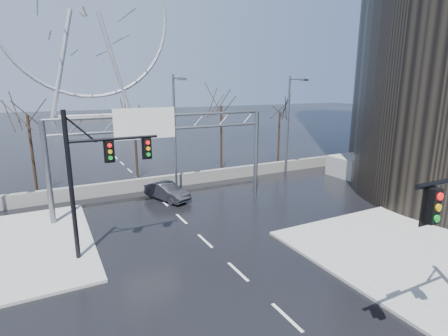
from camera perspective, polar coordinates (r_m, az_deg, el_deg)
ground at (r=15.58m, az=10.22°, el=-22.86°), size 260.00×260.00×0.00m
sidewalk_right_ext at (r=23.31m, az=27.32°, el=-11.12°), size 12.00×10.00×0.15m
barrier_wall at (r=32.00m, az=-12.05°, el=-2.50°), size 52.00×0.50×1.10m
signal_mast_far at (r=19.34m, az=-20.55°, el=-0.39°), size 4.72×0.41×8.00m
sign_gantry at (r=26.17m, az=-10.34°, el=4.45°), size 16.36×0.40×7.60m
streetlight_mid at (r=29.84m, az=-7.86°, el=6.99°), size 0.50×2.55×10.00m
streetlight_right at (r=35.68m, az=10.76°, el=7.92°), size 0.50×2.55×10.00m
tree_left at (r=33.45m, az=-29.30°, el=6.25°), size 3.75×3.75×7.50m
tree_center at (r=35.41m, az=-14.39°, el=6.54°), size 3.25×3.25×6.50m
tree_right at (r=37.46m, az=-0.46°, el=8.91°), size 3.90×3.90×7.80m
tree_far_right at (r=42.16m, az=9.06°, el=8.16°), size 3.40×3.40×6.80m
ferris_wheel at (r=106.93m, az=-21.74°, el=21.67°), size 45.00×6.00×50.91m
car at (r=28.86m, az=-9.30°, el=-3.81°), size 2.96×4.51×1.40m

